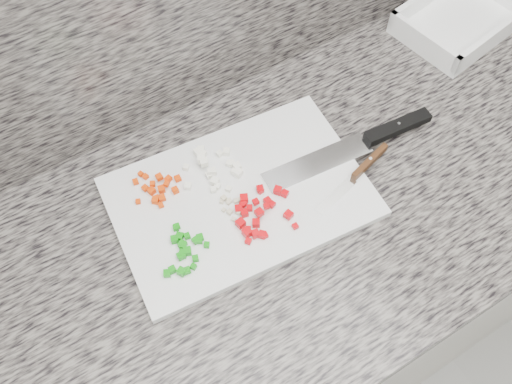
% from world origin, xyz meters
% --- Properties ---
extents(cabinet, '(3.92, 0.62, 0.86)m').
position_xyz_m(cabinet, '(0.00, 1.44, 0.43)').
color(cabinet, silver).
rests_on(cabinet, ground).
extents(countertop, '(3.96, 0.64, 0.04)m').
position_xyz_m(countertop, '(0.00, 1.44, 0.88)').
color(countertop, '#67625B').
rests_on(countertop, cabinet).
extents(cutting_board, '(0.46, 0.33, 0.01)m').
position_xyz_m(cutting_board, '(-0.07, 1.50, 0.91)').
color(cutting_board, silver).
rests_on(cutting_board, countertop).
extents(carrot_pile, '(0.09, 0.09, 0.02)m').
position_xyz_m(carrot_pile, '(-0.19, 1.58, 0.92)').
color(carrot_pile, '#DB3A04').
rests_on(carrot_pile, cutting_board).
extents(onion_pile, '(0.11, 0.11, 0.02)m').
position_xyz_m(onion_pile, '(-0.08, 1.57, 0.92)').
color(onion_pile, white).
rests_on(onion_pile, cutting_board).
extents(green_pepper_pile, '(0.09, 0.09, 0.01)m').
position_xyz_m(green_pepper_pile, '(-0.20, 1.45, 0.92)').
color(green_pepper_pile, '#0E870C').
rests_on(green_pepper_pile, cutting_board).
extents(red_pepper_pile, '(0.12, 0.10, 0.02)m').
position_xyz_m(red_pepper_pile, '(-0.07, 1.44, 0.92)').
color(red_pepper_pile, '#C70209').
rests_on(red_pepper_pile, cutting_board).
extents(garlic_pile, '(0.05, 0.05, 0.01)m').
position_xyz_m(garlic_pile, '(-0.10, 1.48, 0.92)').
color(garlic_pile, beige).
rests_on(garlic_pile, cutting_board).
extents(chef_knife, '(0.34, 0.07, 0.02)m').
position_xyz_m(chef_knife, '(0.19, 1.47, 0.92)').
color(chef_knife, white).
rests_on(chef_knife, cutting_board).
extents(paring_knife, '(0.18, 0.06, 0.02)m').
position_xyz_m(paring_knife, '(0.14, 1.42, 0.92)').
color(paring_knife, white).
rests_on(paring_knife, cutting_board).
extents(tray, '(0.28, 0.22, 0.05)m').
position_xyz_m(tray, '(0.55, 1.62, 0.92)').
color(tray, white).
rests_on(tray, countertop).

